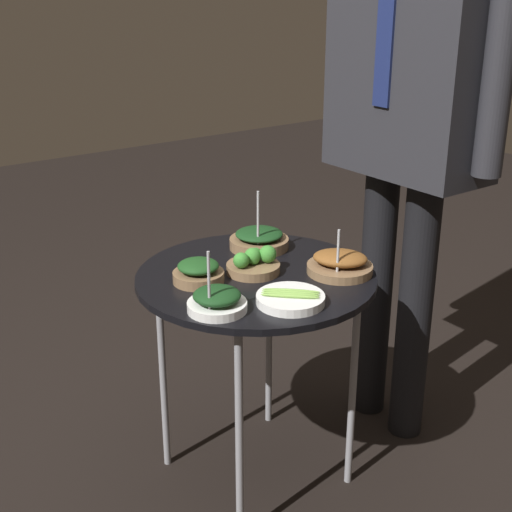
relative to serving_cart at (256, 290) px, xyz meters
name	(u,v)px	position (x,y,z in m)	size (l,w,h in m)	color
ground_plane	(256,471)	(0.00, 0.00, -0.58)	(8.00, 8.00, 0.00)	black
serving_cart	(256,290)	(0.00, 0.00, 0.00)	(0.63, 0.63, 0.63)	black
bowl_spinach_front_center	(198,272)	(-0.05, -0.15, 0.07)	(0.13, 0.13, 0.06)	brown
bowl_broccoli_front_right	(254,263)	(-0.01, 0.00, 0.07)	(0.14, 0.14, 0.07)	brown
bowl_roast_mid_left	(340,264)	(0.12, 0.18, 0.07)	(0.18, 0.17, 0.13)	brown
bowl_spinach_back_right	(259,240)	(-0.15, 0.12, 0.07)	(0.17, 0.17, 0.18)	brown
bowl_asparagus_front_left	(290,299)	(0.19, -0.04, 0.06)	(0.16, 0.16, 0.03)	white
bowl_spinach_near_rim	(217,301)	(0.12, -0.20, 0.07)	(0.14, 0.14, 0.16)	white
waiter_figure	(411,90)	(0.03, 0.51, 0.48)	(0.61, 0.23, 1.67)	black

